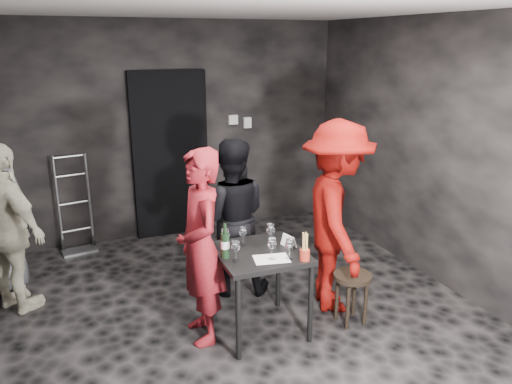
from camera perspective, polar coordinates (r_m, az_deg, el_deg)
name	(u,v)px	position (r m, az deg, el deg)	size (l,w,h in m)	color
floor	(239,325)	(4.62, -2.01, -14.98)	(4.50, 5.00, 0.02)	black
ceiling	(235,4)	(3.93, -2.44, 20.69)	(4.50, 5.00, 0.02)	silver
wall_back	(168,131)	(6.42, -10.01, 6.89)	(4.50, 0.04, 2.70)	black
wall_front	(469,347)	(2.10, 23.19, -15.95)	(4.50, 0.04, 2.70)	black
wall_right	(452,157)	(5.26, 21.50, 3.78)	(0.04, 5.00, 2.70)	black
doorway	(170,155)	(6.42, -9.75, 4.18)	(0.95, 0.10, 2.10)	black
wallbox_upper	(233,120)	(6.59, -2.66, 8.26)	(0.12, 0.06, 0.12)	#B7B7B2
wallbox_lower	(247,123)	(6.67, -1.02, 7.95)	(0.10, 0.06, 0.14)	#B7B7B2
hand_truck	(78,233)	(6.41, -19.73, -4.43)	(0.39, 0.33, 1.17)	#B2B2B7
tasting_table	(260,262)	(4.25, 0.47, -7.99)	(0.72, 0.72, 0.75)	black
stool	(352,284)	(4.57, 10.92, -10.32)	(0.34, 0.34, 0.47)	#322015
server_red	(200,238)	(4.09, -6.39, -5.25)	(0.66, 0.43, 1.81)	maroon
woman_black	(231,214)	(4.88, -2.90, -2.54)	(0.79, 0.43, 1.63)	black
man_maroon	(337,199)	(4.57, 9.28, -0.85)	(1.37, 0.64, 2.13)	#700906
bystander_cream	(8,224)	(5.03, -26.52, -3.32)	(1.00, 0.48, 1.71)	beige
tasting_mat	(271,259)	(4.06, 1.77, -7.64)	(0.28, 0.19, 0.00)	white
wine_glass_a	(236,250)	(3.99, -2.32, -6.66)	(0.07, 0.07, 0.19)	white
wine_glass_b	(225,239)	(4.19, -3.53, -5.34)	(0.08, 0.08, 0.21)	white
wine_glass_c	(243,235)	(4.29, -1.49, -4.97)	(0.07, 0.07, 0.18)	white
wine_glass_d	(272,248)	(4.02, 1.83, -6.37)	(0.08, 0.08, 0.20)	white
wine_glass_e	(289,248)	(4.04, 3.83, -6.40)	(0.07, 0.07, 0.19)	white
wine_glass_f	(271,233)	(4.31, 1.68, -4.73)	(0.08, 0.08, 0.20)	white
wine_bottle	(225,245)	(4.06, -3.55, -6.01)	(0.07, 0.07, 0.29)	black
breadstick_cup	(305,247)	(4.02, 5.62, -6.27)	(0.08, 0.08, 0.25)	maroon
reserved_card	(287,241)	(4.29, 3.56, -5.60)	(0.08, 0.13, 0.10)	white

